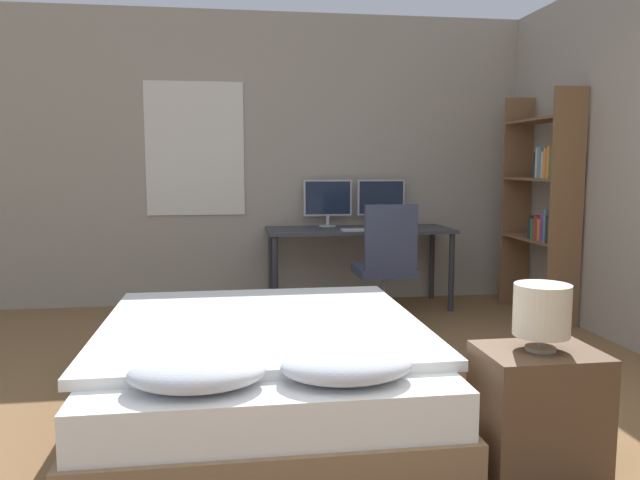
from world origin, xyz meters
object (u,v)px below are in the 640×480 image
bedside_lamp (542,311)px  monitor_right (381,200)px  bookshelf (546,196)px  bed (264,370)px  monitor_left (328,200)px  office_chair (386,278)px  keyboard (364,230)px  nightstand (538,410)px  desk (359,237)px  computer_mouse (396,228)px

bedside_lamp → monitor_right: bearing=87.8°
bookshelf → bed: bearing=-144.9°
monitor_left → bookshelf: bookshelf is taller
bedside_lamp → monitor_left: size_ratio=0.63×
bed → monitor_left: (0.75, 2.57, 0.74)m
monitor_right → office_chair: 1.13m
bedside_lamp → keyboard: (-0.12, 2.91, 0.04)m
nightstand → desk: (-0.12, 3.13, 0.39)m
bedside_lamp → desk: size_ratio=0.17×
bed → desk: 2.59m
nightstand → bookshelf: 2.96m
bed → bedside_lamp: (1.13, -0.77, 0.46)m
monitor_left → desk: bearing=-40.5°
monitor_left → keyboard: size_ratio=1.13×
nightstand → monitor_left: (-0.38, 3.35, 0.71)m
nightstand → bedside_lamp: bedside_lamp is taller
nightstand → bookshelf: (1.35, 2.51, 0.78)m
bed → desk: (1.01, 2.35, 0.41)m
desk → monitor_left: monitor_left is taller
desk → bed: bearing=-113.1°
monitor_left → monitor_right: size_ratio=1.00×
monitor_left → nightstand: bearing=-83.5°
nightstand → office_chair: 2.40m
bed → office_chair: bearing=56.6°
monitor_left → bookshelf: size_ratio=0.24×
bedside_lamp → bookshelf: bearing=61.8°
bedside_lamp → keyboard: bearing=92.4°
nightstand → monitor_left: size_ratio=1.17×
keyboard → bed: bearing=-115.2°
bedside_lamp → computer_mouse: size_ratio=4.05×
monitor_left → keyboard: 0.56m
nightstand → computer_mouse: (0.17, 2.91, 0.48)m
computer_mouse → bookshelf: (1.18, -0.40, 0.30)m
monitor_left → computer_mouse: 0.73m
bed → bookshelf: bookshelf is taller
computer_mouse → office_chair: size_ratio=0.07×
monitor_right → computer_mouse: size_ratio=6.44×
desk → keyboard: keyboard is taller
bed → keyboard: keyboard is taller
desk → computer_mouse: bearing=-36.6°
computer_mouse → desk: bearing=143.4°
monitor_left → office_chair: (0.32, -0.95, -0.57)m
computer_mouse → monitor_left: bearing=141.6°
computer_mouse → office_chair: bearing=-113.3°
computer_mouse → bedside_lamp: bearing=-93.2°
computer_mouse → bookshelf: bookshelf is taller
monitor_left → bookshelf: (1.73, -0.83, 0.07)m
desk → bookshelf: (1.47, -0.62, 0.40)m
keyboard → bookshelf: (1.47, -0.40, 0.31)m
bed → computer_mouse: computer_mouse is taller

